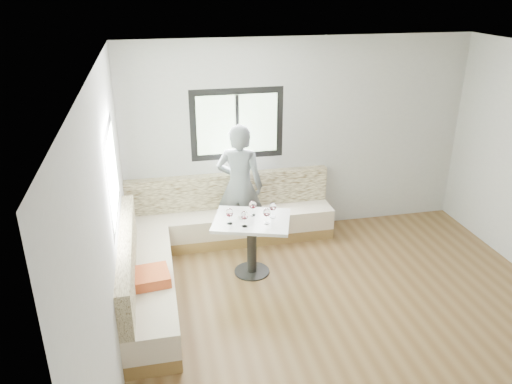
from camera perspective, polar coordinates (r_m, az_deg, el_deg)
room at (r=5.06m, az=11.98°, el=-1.67°), size 5.01×5.01×2.81m
banquette at (r=6.55m, az=-6.64°, el=-5.84°), size 2.90×2.80×0.95m
table at (r=6.25m, az=-0.49°, el=-4.69°), size 1.10×0.97×0.76m
person at (r=6.83m, az=-1.86°, el=0.69°), size 0.75×0.63×1.76m
olive_ramekin at (r=6.20m, az=-1.65°, el=-2.76°), size 0.09×0.09×0.04m
wine_glass_a at (r=6.00m, az=-3.04°, el=-2.43°), size 0.09×0.09×0.20m
wine_glass_b at (r=5.93m, az=-1.33°, el=-2.75°), size 0.09×0.09×0.20m
wine_glass_c at (r=6.00m, az=1.24°, el=-2.41°), size 0.09×0.09×0.20m
wine_glass_d at (r=6.20m, az=-0.38°, el=-1.52°), size 0.09×0.09×0.20m
wine_glass_e at (r=6.15m, az=1.93°, el=-1.72°), size 0.09×0.09×0.20m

